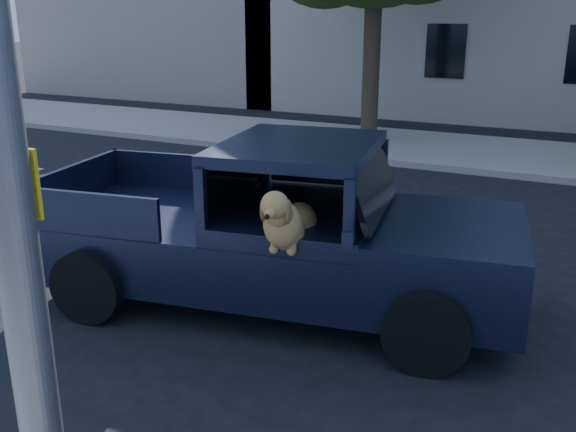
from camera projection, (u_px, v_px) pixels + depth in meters
name	position (u px, v px, depth m)	size (l,w,h in m)	color
ground	(417.00, 321.00, 7.29)	(120.00, 120.00, 0.00)	black
far_sidewalk	(523.00, 157.00, 15.11)	(60.00, 4.00, 0.15)	gray
pickup_truck	(269.00, 250.00, 7.57)	(5.80, 3.16, 1.98)	black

